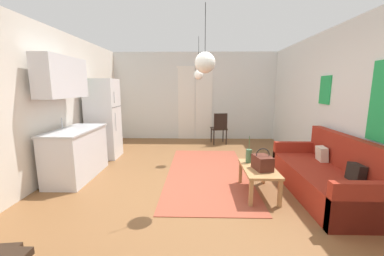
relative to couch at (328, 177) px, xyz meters
The scene contains 14 objects.
ground_plane 2.10m from the couch, behind, with size 5.53×8.22×0.10m, color brown.
wall_back 4.58m from the couch, 117.69° to the left, with size 5.13×0.13×2.66m.
wall_right 1.15m from the couch, 11.15° to the left, with size 0.12×7.82×2.66m.
wall_left 4.71m from the couch, behind, with size 0.12×7.82×2.66m.
area_rug 2.00m from the couch, 154.03° to the left, with size 1.49×3.12×0.01m, color #9E4733.
couch is the anchor object (origin of this frame).
coffee_table 1.05m from the couch, behind, with size 0.47×0.88×0.42m.
bamboo_vase 1.20m from the couch, 167.58° to the left, with size 0.09×0.09×0.43m.
handbag 1.05m from the couch, behind, with size 0.28×0.34×0.32m.
refrigerator 4.57m from the couch, 155.69° to the left, with size 0.66×0.61×1.80m.
kitchen_counter 4.26m from the couch, behind, with size 0.63×1.32×2.13m.
accent_chair 3.47m from the couch, 112.97° to the left, with size 0.48×0.46×0.90m.
pendant_lamp_near 2.52m from the couch, behind, with size 0.27×0.27×0.86m.
pendant_lamp_far 3.07m from the couch, 138.29° to the left, with size 0.20×0.20×0.89m.
Camera 1 is at (0.10, -3.49, 1.62)m, focal length 21.94 mm.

